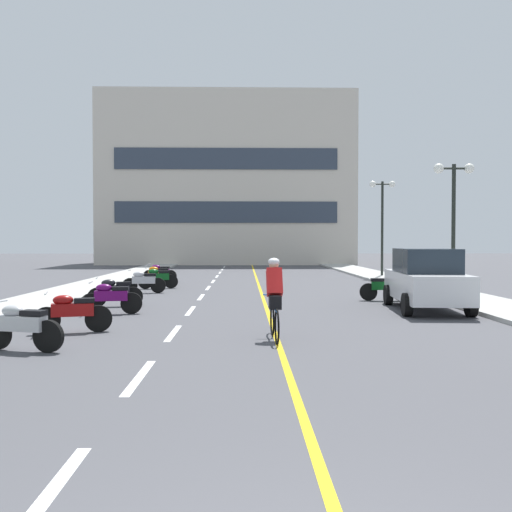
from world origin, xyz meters
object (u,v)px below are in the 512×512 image
Objects in this scene: motorcycle_9 at (158,275)px; street_lamp_mid at (454,198)px; motorcycle_2 at (21,326)px; motorcycle_4 at (111,297)px; motorcycle_5 at (115,291)px; motorcycle_10 at (160,272)px; motorcycle_8 at (158,278)px; cyclist_rider at (274,297)px; parked_car_near at (426,279)px; motorcycle_7 at (144,281)px; motorcycle_3 at (72,312)px; street_lamp_far at (382,207)px; motorcycle_6 at (385,287)px.

street_lamp_mid is at bearing -28.70° from motorcycle_9.
motorcycle_2 is 0.98× the size of motorcycle_4.
motorcycle_10 is (-0.21, 10.65, 0.00)m from motorcycle_5.
motorcycle_8 is 0.97× the size of motorcycle_10.
motorcycle_10 is at bearing 91.12° from motorcycle_5.
cyclist_rider is at bearing -129.49° from street_lamp_mid.
motorcycle_7 is at bearing 148.73° from parked_car_near.
cyclist_rider is at bearing -72.33° from motorcycle_9.
motorcycle_3 is 0.98× the size of motorcycle_9.
street_lamp_far is 21.30m from cyclist_rider.
motorcycle_5 is at bearing -89.92° from motorcycle_9.
cyclist_rider reaches higher than motorcycle_2.
motorcycle_2 is (-11.91, -20.97, -3.52)m from street_lamp_far.
motorcycle_5 is at bearing 89.31° from motorcycle_2.
motorcycle_4 is 0.96× the size of cyclist_rider.
cyclist_rider is (4.75, 1.15, 0.41)m from motorcycle_2.
motorcycle_7 is (-9.32, 5.66, -0.44)m from parked_car_near.
motorcycle_10 is (-0.30, 6.14, 0.00)m from motorcycle_7.
street_lamp_mid is 2.76× the size of motorcycle_10.
motorcycle_4 is 1.00× the size of motorcycle_9.
motorcycle_7 is 1.00× the size of motorcycle_9.
cyclist_rider is (4.58, -10.45, 0.41)m from motorcycle_7.
street_lamp_mid is at bearing 33.40° from motorcycle_3.
motorcycle_6 is (-0.54, 2.63, -0.44)m from parked_car_near.
motorcycle_4 is at bearing -159.18° from street_lamp_mid.
motorcycle_9 is 15.41m from cyclist_rider.
motorcycle_9 is at bearing -84.10° from motorcycle_10.
motorcycle_7 is at bearing 88.90° from motorcycle_5.
motorcycle_4 is at bearing -88.23° from motorcycle_9.
motorcycle_8 is (0.11, 11.61, 0.00)m from motorcycle_3.
motorcycle_3 and motorcycle_5 have the same top height.
motorcycle_3 is at bearing 168.73° from cyclist_rider.
parked_car_near is 2.54× the size of motorcycle_9.
motorcycle_6 and motorcycle_9 have the same top height.
parked_car_near reaches higher than motorcycle_2.
motorcycle_8 is (-11.49, -7.32, -3.52)m from street_lamp_far.
street_lamp_mid is at bearing -20.27° from motorcycle_8.
motorcycle_8 is 2.21m from motorcycle_9.
motorcycle_8 is 13.23m from cyclist_rider.
motorcycle_2 and motorcycle_6 have the same top height.
motorcycle_2 is at bearing -90.69° from motorcycle_5.
parked_car_near is 2.56× the size of motorcycle_5.
motorcycle_9 is (-9.41, 9.89, -0.44)m from parked_car_near.
street_lamp_far is 3.13× the size of motorcycle_6.
parked_car_near is at bearing -50.83° from motorcycle_10.
motorcycle_5 is 1.02× the size of motorcycle_8.
motorcycle_6 is 1.00× the size of motorcycle_7.
motorcycle_10 is (-9.07, 9.17, 0.00)m from motorcycle_6.
parked_car_near is at bearing -31.27° from motorcycle_7.
motorcycle_6 and motorcycle_10 have the same top height.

